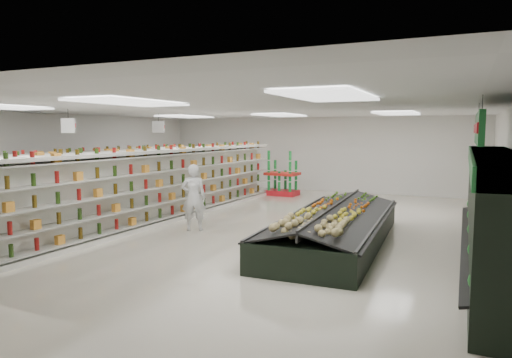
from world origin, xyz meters
The scene contains 14 objects.
floor centered at (0.00, 0.00, 0.00)m, with size 16.00×16.00×0.00m, color beige.
ceiling centered at (0.00, 0.00, 3.20)m, with size 14.00×16.00×0.02m, color white.
wall_back centered at (0.00, 8.00, 1.60)m, with size 14.00×0.02×3.20m, color white.
wall_left centered at (-7.00, 0.00, 1.60)m, with size 0.02×16.00×3.20m, color white.
produce_wall_case centered at (6.53, -1.50, 1.24)m, with size 0.93×8.00×2.20m.
aisle_sign_near centered at (-3.80, -2.00, 2.75)m, with size 0.52×0.06×0.75m.
aisle_sign_far centered at (-3.80, 2.00, 2.75)m, with size 0.52×0.06×0.75m.
hortifruti_banner centered at (6.25, -1.50, 2.65)m, with size 0.12×3.20×0.95m.
gondola_left centered at (-4.91, -0.45, 0.90)m, with size 1.01×11.36×1.97m.
gondola_center centered at (-1.89, -0.34, 0.96)m, with size 1.32×12.04×2.08m.
produce_island centered at (3.35, -0.97, 0.41)m, with size 2.45×6.17×0.91m.
soda_endcap centered at (-0.69, 6.00, 0.80)m, with size 1.33×0.93×1.66m.
shopper_main centered at (-0.36, -1.18, 0.88)m, with size 0.64×0.42×1.75m, color white.
shopper_background centered at (-3.10, 4.68, 0.88)m, with size 0.85×0.53×1.76m, color tan.
Camera 1 is at (6.02, -11.19, 2.60)m, focal length 32.00 mm.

